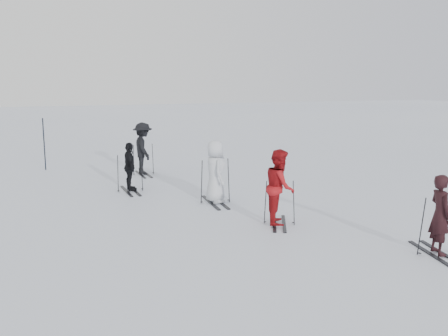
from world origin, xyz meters
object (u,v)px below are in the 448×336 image
(skier_red, at_px, (280,188))
(skier_grey, at_px, (215,172))
(skier_uphill_left, at_px, (130,168))
(skier_near_dark, at_px, (440,216))
(skier_uphill_far, at_px, (143,149))
(piste_marker, at_px, (44,144))

(skier_red, relative_size, skier_grey, 1.02)
(skier_grey, relative_size, skier_uphill_left, 1.16)
(skier_red, distance_m, skier_grey, 2.75)
(skier_near_dark, bearing_deg, skier_grey, 38.24)
(skier_near_dark, height_order, skier_uphill_far, skier_uphill_far)
(skier_grey, distance_m, piste_marker, 8.84)
(skier_uphill_left, bearing_deg, skier_near_dark, -150.74)
(skier_uphill_left, relative_size, skier_uphill_far, 0.80)
(skier_near_dark, bearing_deg, skier_uphill_left, 43.05)
(skier_near_dark, bearing_deg, skier_uphill_far, 31.88)
(skier_near_dark, xyz_separation_m, skier_red, (-2.07, 3.16, 0.10))
(skier_near_dark, distance_m, piste_marker, 15.28)
(skier_uphill_left, bearing_deg, skier_uphill_far, -21.53)
(skier_red, relative_size, skier_uphill_left, 1.19)
(skier_red, bearing_deg, skier_grey, 41.74)
(skier_near_dark, distance_m, skier_red, 3.78)
(skier_red, relative_size, skier_uphill_far, 0.95)
(skier_grey, bearing_deg, skier_uphill_left, 44.22)
(skier_grey, xyz_separation_m, skier_uphill_far, (-1.09, 5.15, 0.07))
(skier_near_dark, height_order, skier_uphill_left, skier_near_dark)
(skier_red, xyz_separation_m, skier_uphill_left, (-2.85, 5.05, -0.15))
(skier_grey, bearing_deg, skier_red, -160.12)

